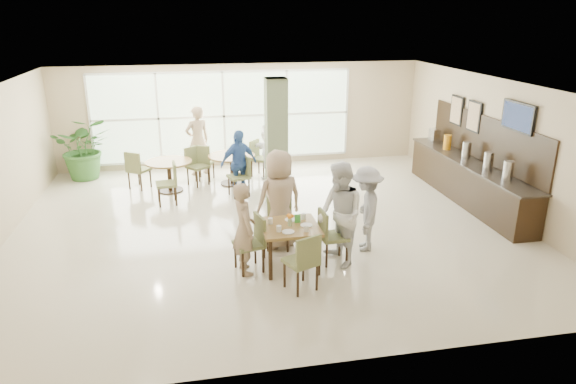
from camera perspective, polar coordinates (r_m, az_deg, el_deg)
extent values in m
plane|color=beige|center=(10.51, -2.31, -3.60)|extent=(10.00, 10.00, 0.00)
plane|color=white|center=(9.77, -2.54, 11.71)|extent=(10.00, 10.00, 0.00)
plane|color=#C3AF8C|center=(14.40, -5.14, 8.48)|extent=(10.00, 0.00, 10.00)
plane|color=#C3AF8C|center=(5.92, 4.19, -7.79)|extent=(10.00, 0.00, 10.00)
plane|color=#C3AF8C|center=(11.84, 22.35, 4.72)|extent=(0.00, 9.00, 9.00)
plane|color=silver|center=(14.33, -7.13, 8.36)|extent=(7.00, 0.00, 7.00)
cube|color=#647451|center=(11.26, -1.32, 5.49)|extent=(0.45, 0.45, 2.80)
cube|color=brown|center=(8.54, 0.22, -3.90)|extent=(0.94, 0.94, 0.05)
cube|color=black|center=(8.28, -1.97, -7.56)|extent=(0.06, 0.06, 0.70)
cube|color=black|center=(8.43, 3.41, -7.08)|extent=(0.06, 0.06, 0.70)
cube|color=black|center=(8.99, -2.77, -5.30)|extent=(0.06, 0.06, 0.70)
cube|color=black|center=(9.12, 2.19, -4.91)|extent=(0.06, 0.06, 0.70)
cylinder|color=brown|center=(12.56, -13.15, 3.29)|extent=(1.10, 1.10, 0.04)
cylinder|color=black|center=(12.67, -13.02, 1.66)|extent=(0.10, 0.10, 0.71)
cylinder|color=black|center=(12.77, -12.91, 0.21)|extent=(0.60, 0.60, 0.03)
cylinder|color=brown|center=(12.84, -6.29, 4.03)|extent=(1.17, 1.17, 0.04)
cylinder|color=black|center=(12.94, -6.23, 2.43)|extent=(0.10, 0.10, 0.71)
cylinder|color=black|center=(13.04, -6.18, 1.00)|extent=(0.60, 0.60, 0.03)
cylinder|color=white|center=(8.29, -1.02, -4.09)|extent=(0.08, 0.08, 0.10)
cylinder|color=white|center=(8.78, 1.74, -2.71)|extent=(0.08, 0.08, 0.10)
cylinder|color=white|center=(8.59, -1.96, -3.23)|extent=(0.08, 0.08, 0.10)
cylinder|color=white|center=(8.30, 2.05, -4.07)|extent=(0.08, 0.08, 0.10)
cylinder|color=white|center=(8.27, 0.02, -4.45)|extent=(0.20, 0.20, 0.01)
cylinder|color=white|center=(8.75, 0.30, -3.08)|extent=(0.20, 0.20, 0.01)
cylinder|color=white|center=(8.53, 2.06, -3.71)|extent=(0.20, 0.20, 0.01)
cylinder|color=#99B27F|center=(8.51, 0.22, -3.38)|extent=(0.07, 0.07, 0.12)
sphere|color=orange|center=(8.47, 0.42, -2.67)|extent=(0.07, 0.07, 0.07)
sphere|color=orange|center=(8.49, 0.08, -2.63)|extent=(0.07, 0.07, 0.07)
sphere|color=orange|center=(8.44, 0.15, -2.76)|extent=(0.07, 0.07, 0.07)
cube|color=green|center=(8.62, 1.07, -2.96)|extent=(0.10, 0.02, 0.15)
cube|color=black|center=(12.33, 19.31, 1.03)|extent=(0.60, 4.60, 0.90)
cube|color=black|center=(12.20, 19.55, 3.12)|extent=(0.64, 4.70, 0.04)
cube|color=black|center=(12.22, 21.01, 5.55)|extent=(0.04, 4.60, 1.00)
cylinder|color=silver|center=(11.01, 23.25, 2.17)|extent=(0.20, 0.20, 0.40)
cylinder|color=silver|center=(11.57, 21.37, 3.19)|extent=(0.20, 0.20, 0.40)
cylinder|color=silver|center=(12.31, 19.21, 4.36)|extent=(0.20, 0.20, 0.40)
cylinder|color=orange|center=(13.08, 17.29, 5.31)|extent=(0.18, 0.18, 0.36)
cube|color=silver|center=(13.68, 15.94, 6.04)|extent=(0.18, 0.30, 0.36)
cube|color=black|center=(11.17, 24.21, 7.63)|extent=(0.06, 1.00, 0.58)
cube|color=#7F99CC|center=(11.16, 24.10, 7.63)|extent=(0.01, 0.92, 0.50)
cube|color=black|center=(12.55, 19.98, 7.88)|extent=(0.04, 0.55, 0.70)
cube|color=#9C6A38|center=(12.54, 19.88, 7.88)|extent=(0.01, 0.47, 0.62)
cube|color=black|center=(13.23, 18.25, 8.61)|extent=(0.04, 0.55, 0.70)
cube|color=#9C6A38|center=(13.22, 18.15, 8.61)|extent=(0.01, 0.47, 0.62)
imported|color=#326628|center=(14.19, -21.67, 4.58)|extent=(1.56, 1.56, 1.62)
imported|color=tan|center=(8.37, -4.90, -4.07)|extent=(0.48, 0.63, 1.55)
imported|color=tan|center=(9.23, -0.98, -0.84)|extent=(0.99, 0.72, 1.82)
imported|color=white|center=(8.61, 5.81, -2.55)|extent=(0.83, 0.99, 1.80)
imported|color=#98989A|center=(9.27, 8.65, -1.85)|extent=(0.83, 1.13, 1.56)
imported|color=#3860AA|center=(11.97, -5.50, 3.19)|extent=(1.05, 0.83, 1.57)
imported|color=white|center=(12.97, -2.10, 4.38)|extent=(0.78, 1.46, 1.50)
imported|color=tan|center=(13.70, -10.01, 5.63)|extent=(0.79, 0.66, 1.83)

